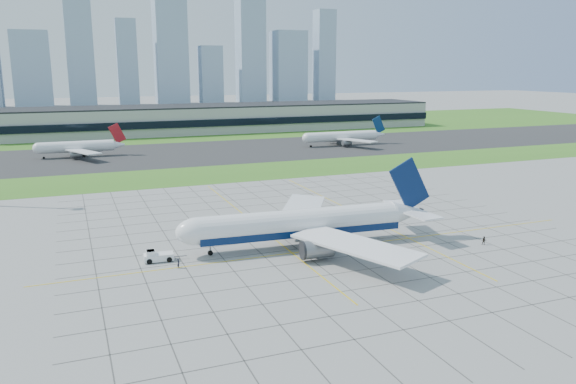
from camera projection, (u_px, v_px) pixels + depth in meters
name	position (u px, v px, depth m)	size (l,w,h in m)	color
ground	(332.00, 245.00, 120.09)	(1400.00, 1400.00, 0.00)	#969691
grass_median	(222.00, 174.00, 201.83)	(700.00, 35.00, 0.04)	#3A6F1F
asphalt_taxiway	(190.00, 153.00, 251.79)	(700.00, 75.00, 0.04)	#383838
grass_far	(154.00, 129.00, 351.70)	(700.00, 145.00, 0.04)	#3A6F1F
apron_markings	(313.00, 231.00, 130.31)	(120.00, 130.00, 0.03)	#474744
terminal	(226.00, 118.00, 341.56)	(260.00, 43.00, 15.80)	#B7B7B2
city_skyline	(103.00, 47.00, 576.62)	(523.00, 32.40, 160.00)	#8FA5BC
airliner	(303.00, 224.00, 118.14)	(56.84, 57.46, 17.88)	white
pushback_tug	(157.00, 256.00, 109.58)	(8.40, 3.25, 2.32)	white
crew_near	(178.00, 263.00, 105.82)	(0.67, 0.44, 1.83)	black
crew_far	(484.00, 241.00, 119.84)	(0.91, 0.71, 1.87)	black
distant_jet_1	(78.00, 147.00, 239.35)	(35.61, 42.66, 14.08)	white
distant_jet_2	(343.00, 136.00, 275.92)	(42.92, 42.66, 14.08)	white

